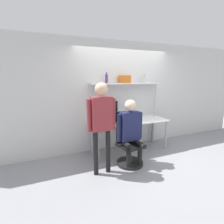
{
  "coord_description": "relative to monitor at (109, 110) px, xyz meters",
  "views": [
    {
      "loc": [
        -2.02,
        -3.29,
        1.83
      ],
      "look_at": [
        -0.65,
        -0.08,
        1.13
      ],
      "focal_mm": 28.0,
      "sensor_mm": 36.0,
      "label": 1
    }
  ],
  "objects": [
    {
      "name": "cell_phone",
      "position": [
        0.47,
        -0.34,
        -0.26
      ],
      "size": [
        0.07,
        0.15,
        0.01
      ],
      "color": "#264C8C",
      "rests_on": "desk"
    },
    {
      "name": "ground_plane",
      "position": [
        0.48,
        -0.55,
        -1.04
      ],
      "size": [
        12.0,
        12.0,
        0.0
      ],
      "primitive_type": "plane",
      "color": "gray"
    },
    {
      "name": "office_chair",
      "position": [
        0.14,
        -0.78,
        -0.76
      ],
      "size": [
        0.56,
        0.56,
        0.9
      ],
      "color": "black",
      "rests_on": "ground_plane"
    },
    {
      "name": "bottle_purple",
      "position": [
        -0.04,
        0.04,
        0.75
      ],
      "size": [
        0.07,
        0.07,
        0.25
      ],
      "color": "#593372",
      "rests_on": "shelf_unit"
    },
    {
      "name": "storage_box",
      "position": [
        0.44,
        0.04,
        0.74
      ],
      "size": [
        0.24,
        0.21,
        0.18
      ],
      "color": "#D1661E",
      "rests_on": "shelf_unit"
    },
    {
      "name": "monitor",
      "position": [
        0.0,
        0.0,
        0.0
      ],
      "size": [
        0.48,
        0.21,
        0.48
      ],
      "color": "#333338",
      "rests_on": "desk"
    },
    {
      "name": "bottle_clear",
      "position": [
        1.01,
        0.04,
        0.73
      ],
      "size": [
        0.09,
        0.09,
        0.2
      ],
      "color": "silver",
      "rests_on": "shelf_unit"
    },
    {
      "name": "shelf_unit",
      "position": [
        0.48,
        0.04,
        0.41
      ],
      "size": [
        1.84,
        0.26,
        1.68
      ],
      "color": "white",
      "rests_on": "ground_plane"
    },
    {
      "name": "laptop",
      "position": [
        0.21,
        -0.27,
        -0.19
      ],
      "size": [
        0.34,
        0.26,
        0.26
      ],
      "color": "#333338",
      "rests_on": "desk"
    },
    {
      "name": "wall_back",
      "position": [
        0.48,
        0.2,
        0.31
      ],
      "size": [
        8.0,
        0.06,
        2.7
      ],
      "color": "silver",
      "rests_on": "ground_plane"
    },
    {
      "name": "person_seated",
      "position": [
        0.15,
        -0.83,
        -0.22
      ],
      "size": [
        0.57,
        0.47,
        1.38
      ],
      "color": "black",
      "rests_on": "ground_plane"
    },
    {
      "name": "person_standing",
      "position": [
        -0.51,
        -0.91,
        0.08
      ],
      "size": [
        0.55,
        0.23,
        1.74
      ],
      "color": "black",
      "rests_on": "ground_plane"
    },
    {
      "name": "desk",
      "position": [
        0.48,
        -0.18,
        -0.34
      ],
      "size": [
        1.93,
        0.7,
        0.78
      ],
      "color": "white",
      "rests_on": "ground_plane"
    }
  ]
}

